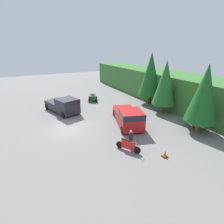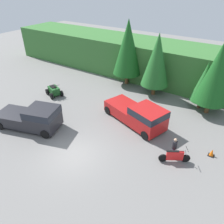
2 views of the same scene
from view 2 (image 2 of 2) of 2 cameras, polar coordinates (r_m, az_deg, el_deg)
ground_plane at (r=16.17m, az=-9.77°, el=-10.92°), size 80.00×80.00×0.00m
hillside_backdrop at (r=27.17m, az=13.41°, el=12.39°), size 44.00×6.00×4.31m
tree_left at (r=24.84m, az=4.16°, el=16.45°), size 3.19×3.19×7.26m
tree_mid_left at (r=22.70m, az=11.61°, el=13.16°), size 2.84×2.84×6.46m
tree_mid_right at (r=21.69m, az=23.01°, el=7.21°), size 2.02×2.02×4.60m
tree_right at (r=20.72m, az=25.63°, el=9.09°), size 2.91×2.91×6.62m
pickup_truck_red at (r=18.44m, az=7.10°, el=-0.56°), size 6.18×3.90×1.99m
pickup_truck_second at (r=19.06m, az=-19.85°, el=-1.25°), size 5.69×3.70×1.99m
dirt_bike at (r=15.71m, az=16.05°, el=-11.06°), size 1.88×1.27×1.18m
quad_atv at (r=24.11m, az=-14.89°, el=5.36°), size 2.20×1.91×1.29m
rider_person at (r=15.77m, az=15.91°, el=-8.85°), size 0.43×0.43×1.65m
traffic_cone at (r=17.23m, az=24.61°, el=-9.67°), size 0.42×0.42×0.55m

